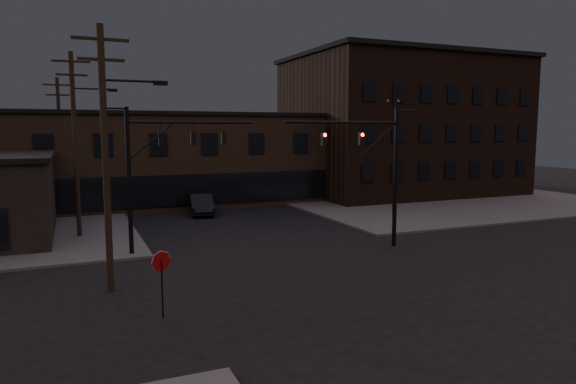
# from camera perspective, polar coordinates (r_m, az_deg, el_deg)

# --- Properties ---
(ground) EXTENTS (140.00, 140.00, 0.00)m
(ground) POSITION_cam_1_polar(r_m,az_deg,el_deg) (24.01, 4.90, -9.55)
(ground) COLOR black
(ground) RESTS_ON ground
(sidewalk_ne) EXTENTS (30.00, 30.00, 0.15)m
(sidewalk_ne) POSITION_cam_1_polar(r_m,az_deg,el_deg) (53.99, 14.63, -0.43)
(sidewalk_ne) COLOR #474744
(sidewalk_ne) RESTS_ON ground
(building_row) EXTENTS (40.00, 12.00, 8.00)m
(building_row) POSITION_cam_1_polar(r_m,az_deg,el_deg) (49.59, -10.42, 3.60)
(building_row) COLOR #4D3A29
(building_row) RESTS_ON ground
(building_right) EXTENTS (22.00, 16.00, 14.00)m
(building_right) POSITION_cam_1_polar(r_m,az_deg,el_deg) (56.78, 12.37, 7.00)
(building_right) COLOR black
(building_right) RESTS_ON ground
(traffic_signal_near) EXTENTS (7.12, 0.24, 8.00)m
(traffic_signal_near) POSITION_cam_1_polar(r_m,az_deg,el_deg) (29.69, 10.08, 3.22)
(traffic_signal_near) COLOR black
(traffic_signal_near) RESTS_ON ground
(traffic_signal_far) EXTENTS (7.12, 0.24, 8.00)m
(traffic_signal_far) POSITION_cam_1_polar(r_m,az_deg,el_deg) (28.66, -14.76, 3.13)
(traffic_signal_far) COLOR black
(traffic_signal_far) RESTS_ON ground
(stop_sign) EXTENTS (0.72, 0.33, 2.48)m
(stop_sign) POSITION_cam_1_polar(r_m,az_deg,el_deg) (19.20, -13.88, -8.25)
(stop_sign) COLOR black
(stop_sign) RESTS_ON ground
(utility_pole_near) EXTENTS (3.70, 0.28, 11.00)m
(utility_pole_near) POSITION_cam_1_polar(r_m,az_deg,el_deg) (22.37, -19.48, 4.14)
(utility_pole_near) COLOR black
(utility_pole_near) RESTS_ON ground
(utility_pole_mid) EXTENTS (3.70, 0.28, 11.50)m
(utility_pole_mid) POSITION_cam_1_polar(r_m,az_deg,el_deg) (34.32, -22.48, 5.29)
(utility_pole_mid) COLOR black
(utility_pole_mid) RESTS_ON ground
(utility_pole_far) EXTENTS (2.20, 0.28, 11.00)m
(utility_pole_far) POSITION_cam_1_polar(r_m,az_deg,el_deg) (46.32, -23.98, 5.10)
(utility_pole_far) COLOR black
(utility_pole_far) RESTS_ON ground
(lot_light_a) EXTENTS (1.50, 0.28, 9.14)m
(lot_light_a) POSITION_cam_1_polar(r_m,az_deg,el_deg) (41.80, 11.77, 5.04)
(lot_light_a) COLOR black
(lot_light_a) RESTS_ON ground
(lot_light_b) EXTENTS (1.50, 0.28, 9.14)m
(lot_light_b) POSITION_cam_1_polar(r_m,az_deg,el_deg) (49.38, 14.19, 5.25)
(lot_light_b) COLOR black
(lot_light_b) RESTS_ON ground
(parked_car_lot_a) EXTENTS (4.13, 2.17, 1.34)m
(parked_car_lot_a) POSITION_cam_1_polar(r_m,az_deg,el_deg) (49.60, 13.39, -0.16)
(parked_car_lot_a) COLOR black
(parked_car_lot_a) RESTS_ON sidewalk_ne
(parked_car_lot_b) EXTENTS (4.48, 2.90, 1.21)m
(parked_car_lot_b) POSITION_cam_1_polar(r_m,az_deg,el_deg) (52.79, 14.10, 0.17)
(parked_car_lot_b) COLOR silver
(parked_car_lot_b) RESTS_ON sidewalk_ne
(car_crossing) EXTENTS (2.45, 5.16, 1.63)m
(car_crossing) POSITION_cam_1_polar(r_m,az_deg,el_deg) (42.00, -9.62, -1.34)
(car_crossing) COLOR black
(car_crossing) RESTS_ON ground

